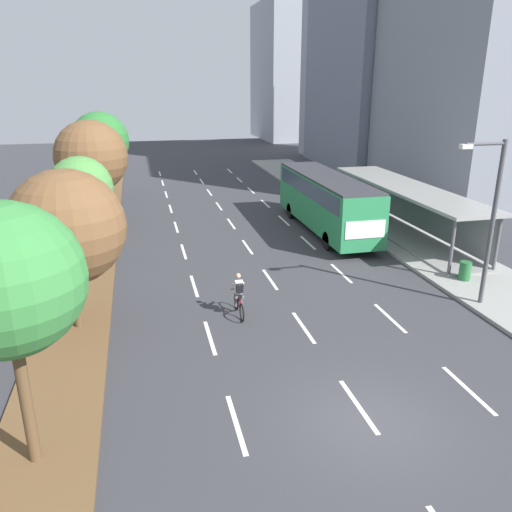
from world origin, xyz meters
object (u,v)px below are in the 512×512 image
object	(u,v)px
median_tree_fourth	(91,157)
bus_shelter	(409,205)
streetlight	(490,213)
median_tree_nearest	(5,281)
median_tree_fifth	(100,141)
trash_bin	(465,271)
bus	(326,198)
median_tree_second	(67,228)
median_tree_third	(81,189)
cyclist	(239,297)

from	to	relation	value
median_tree_fourth	bus_shelter	bearing A→B (deg)	-19.03
streetlight	median_tree_nearest	bearing A→B (deg)	-160.81
median_tree_nearest	median_tree_fourth	world-z (taller)	median_tree_fourth
median_tree_fifth	trash_bin	world-z (taller)	median_tree_fifth
median_tree_fifth	streetlight	xyz separation A→B (m)	(15.52, -22.73, -0.64)
bus	median_tree_fifth	size ratio (longest dim) A/B	1.74
bus	median_tree_second	world-z (taller)	median_tree_second
streetlight	median_tree_third	bearing A→B (deg)	151.25
median_tree_nearest	median_tree_fourth	distance (m)	21.19
bus_shelter	median_tree_third	distance (m)	17.93
median_tree_third	trash_bin	distance (m)	18.14
median_tree_second	streetlight	distance (m)	15.59
median_tree_nearest	median_tree_fifth	size ratio (longest dim) A/B	0.97
cyclist	trash_bin	xyz separation A→B (m)	(10.58, 1.02, -0.22)
median_tree_fifth	trash_bin	xyz separation A→B (m)	(16.55, -20.39, -3.96)
median_tree_fourth	cyclist	bearing A→B (deg)	-66.90
median_tree_third	median_tree_fourth	world-z (taller)	median_tree_fourth
bus_shelter	median_tree_fifth	bearing A→B (deg)	143.19
median_tree_third	median_tree_nearest	bearing A→B (deg)	-90.73
median_tree_fourth	median_tree_fifth	world-z (taller)	median_tree_fifth
median_tree_fourth	trash_bin	bearing A→B (deg)	-38.59
bus	streetlight	distance (m)	12.08
median_tree_third	median_tree_fifth	distance (m)	14.14
trash_bin	median_tree_second	bearing A→B (deg)	-177.22
bus	median_tree_fourth	bearing A→B (deg)	163.77
bus_shelter	bus	bearing A→B (deg)	152.75
cyclist	trash_bin	size ratio (longest dim) A/B	2.14
bus	median_tree_fourth	world-z (taller)	median_tree_fourth
median_tree_nearest	streetlight	xyz separation A→B (m)	(15.86, 5.52, -0.80)
median_tree_second	median_tree_fifth	world-z (taller)	median_tree_fifth
median_tree_nearest	bus	bearing A→B (deg)	51.57
trash_bin	median_tree_fifth	bearing A→B (deg)	129.07
trash_bin	bus	bearing A→B (deg)	108.81
cyclist	median_tree_fifth	xyz separation A→B (m)	(-5.97, 21.40, 3.74)
median_tree_nearest	streetlight	size ratio (longest dim) A/B	0.97
median_tree_fourth	trash_bin	size ratio (longest dim) A/B	7.55
bus	median_tree_second	bearing A→B (deg)	-142.62
median_tree_fifth	cyclist	bearing A→B (deg)	-74.40
median_tree_fourth	streetlight	xyz separation A→B (m)	(15.66, -15.67, -0.48)
trash_bin	streetlight	bearing A→B (deg)	-113.74
median_tree_second	trash_bin	xyz separation A→B (m)	(16.55, 0.80, -3.30)
cyclist	median_tree_fifth	size ratio (longest dim) A/B	0.28
median_tree_third	bus_shelter	bearing A→B (deg)	3.00
cyclist	median_tree_fourth	bearing A→B (deg)	113.10
bus	median_tree_third	bearing A→B (deg)	-166.93
median_tree_third	bus	bearing A→B (deg)	13.07
median_tree_fifth	bus	bearing A→B (deg)	-39.46
median_tree_third	median_tree_second	bearing A→B (deg)	-88.65
median_tree_nearest	median_tree_fifth	bearing A→B (deg)	89.30
median_tree_second	streetlight	bearing A→B (deg)	-5.67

